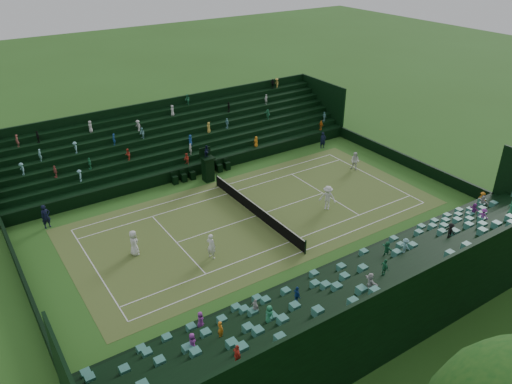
# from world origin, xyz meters

# --- Properties ---
(ground) EXTENTS (160.00, 160.00, 0.00)m
(ground) POSITION_xyz_m (0.00, 0.00, 0.00)
(ground) COLOR #2D5C1D
(ground) RESTS_ON ground
(court_surface) EXTENTS (12.97, 26.77, 0.01)m
(court_surface) POSITION_xyz_m (0.00, 0.00, 0.01)
(court_surface) COLOR #326B23
(court_surface) RESTS_ON ground
(perimeter_wall_north) EXTENTS (17.17, 0.20, 1.00)m
(perimeter_wall_north) POSITION_xyz_m (0.00, 15.88, 0.50)
(perimeter_wall_north) COLOR black
(perimeter_wall_north) RESTS_ON ground
(perimeter_wall_south) EXTENTS (17.17, 0.20, 1.00)m
(perimeter_wall_south) POSITION_xyz_m (0.00, -15.88, 0.50)
(perimeter_wall_south) COLOR black
(perimeter_wall_south) RESTS_ON ground
(perimeter_wall_east) EXTENTS (0.20, 31.77, 1.00)m
(perimeter_wall_east) POSITION_xyz_m (8.48, 0.00, 0.50)
(perimeter_wall_east) COLOR black
(perimeter_wall_east) RESTS_ON ground
(perimeter_wall_west) EXTENTS (0.20, 31.77, 1.00)m
(perimeter_wall_west) POSITION_xyz_m (-8.48, 0.00, 0.50)
(perimeter_wall_west) COLOR black
(perimeter_wall_west) RESTS_ON ground
(north_grandstand) EXTENTS (6.60, 32.00, 4.90)m
(north_grandstand) POSITION_xyz_m (12.66, 0.00, 1.55)
(north_grandstand) COLOR black
(north_grandstand) RESTS_ON ground
(south_grandstand) EXTENTS (6.60, 32.00, 4.90)m
(south_grandstand) POSITION_xyz_m (-12.66, 0.00, 1.55)
(south_grandstand) COLOR black
(south_grandstand) RESTS_ON ground
(tennis_net) EXTENTS (11.67, 0.10, 1.06)m
(tennis_net) POSITION_xyz_m (0.00, 0.00, 0.53)
(tennis_net) COLOR black
(tennis_net) RESTS_ON ground
(umpire_chair) EXTENTS (1.01, 1.01, 3.17)m
(umpire_chair) POSITION_xyz_m (-7.06, -0.12, 1.36)
(umpire_chair) COLOR black
(umpire_chair) RESTS_ON ground
(courtside_chairs) EXTENTS (0.46, 5.44, 1.01)m
(courtside_chairs) POSITION_xyz_m (-8.02, -0.21, 0.38)
(courtside_chairs) COLOR black
(courtside_chairs) RESTS_ON ground
(player_near_west) EXTENTS (0.89, 0.61, 1.76)m
(player_near_west) POSITION_xyz_m (-0.29, -9.21, 0.88)
(player_near_west) COLOR white
(player_near_west) RESTS_ON ground
(player_near_east) EXTENTS (0.77, 0.66, 1.78)m
(player_near_east) POSITION_xyz_m (2.78, -5.25, 0.89)
(player_near_east) COLOR white
(player_near_east) RESTS_ON ground
(player_far_west) EXTENTS (0.96, 0.86, 1.63)m
(player_far_west) POSITION_xyz_m (-1.86, 11.54, 0.82)
(player_far_west) COLOR white
(player_far_west) RESTS_ON ground
(player_far_east) EXTENTS (1.41, 1.34, 1.92)m
(player_far_east) POSITION_xyz_m (2.06, 5.04, 0.96)
(player_far_east) COLOR white
(player_far_east) RESTS_ON ground
(line_judge_north) EXTENTS (0.52, 0.66, 1.60)m
(line_judge_north) POSITION_xyz_m (-7.13, 12.37, 0.80)
(line_judge_north) COLOR black
(line_judge_north) RESTS_ON ground
(line_judge_south) EXTENTS (0.55, 0.72, 1.76)m
(line_judge_south) POSITION_xyz_m (-6.82, -13.13, 0.88)
(line_judge_south) COLOR black
(line_judge_south) RESTS_ON ground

